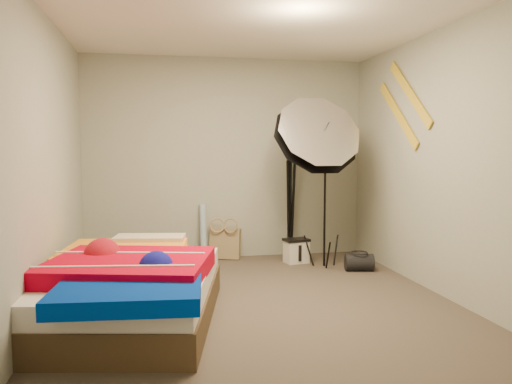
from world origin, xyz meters
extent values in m
plane|color=brown|center=(0.00, 0.00, 0.00)|extent=(4.00, 4.00, 0.00)
plane|color=silver|center=(0.00, 0.00, 2.50)|extent=(4.00, 4.00, 0.00)
plane|color=#9AA092|center=(0.00, 2.00, 1.25)|extent=(3.50, 0.00, 3.50)
plane|color=#9AA092|center=(0.00, -2.00, 1.25)|extent=(3.50, 0.00, 3.50)
plane|color=#9AA092|center=(-1.75, 0.00, 1.25)|extent=(0.00, 4.00, 4.00)
plane|color=#9AA092|center=(1.75, 0.00, 1.25)|extent=(0.00, 4.00, 4.00)
cube|color=tan|center=(-0.04, 1.90, 0.19)|extent=(0.41, 0.29, 0.39)
cylinder|color=#588BB8|center=(-0.31, 1.90, 0.34)|extent=(0.08, 0.20, 0.69)
cube|color=silver|center=(0.78, 1.51, 0.13)|extent=(0.30, 0.24, 0.27)
cylinder|color=black|center=(1.37, 0.98, 0.10)|extent=(0.34, 0.25, 0.19)
cube|color=gold|center=(1.73, 0.60, 1.95)|extent=(0.02, 0.91, 0.78)
cube|color=gold|center=(1.73, 0.85, 1.75)|extent=(0.02, 0.91, 0.78)
cube|color=#493623|center=(-1.10, -0.21, 0.12)|extent=(1.65, 2.09, 0.24)
cube|color=silver|center=(-1.10, -0.21, 0.33)|extent=(1.61, 2.05, 0.17)
cube|color=orange|center=(-1.15, 0.23, 0.45)|extent=(1.14, 1.02, 0.13)
cube|color=#BF001B|center=(-1.08, -0.36, 0.47)|extent=(1.39, 1.25, 0.15)
cube|color=#002EAC|center=(-1.05, -0.94, 0.44)|extent=(1.00, 0.83, 0.11)
cube|color=pink|center=(-0.94, 0.57, 0.49)|extent=(0.69, 0.40, 0.13)
cylinder|color=black|center=(1.05, 1.28, 0.80)|extent=(0.03, 0.03, 1.59)
cube|color=black|center=(1.05, 1.28, 1.54)|extent=(0.07, 0.07, 0.10)
cone|color=silver|center=(0.89, 1.15, 1.50)|extent=(1.20, 0.87, 1.17)
cylinder|color=black|center=(0.79, 1.86, 0.62)|extent=(0.05, 0.05, 1.23)
cube|color=black|center=(0.79, 1.86, 1.30)|extent=(0.09, 0.09, 0.13)
camera|label=1|loc=(-0.85, -4.23, 1.38)|focal=35.00mm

